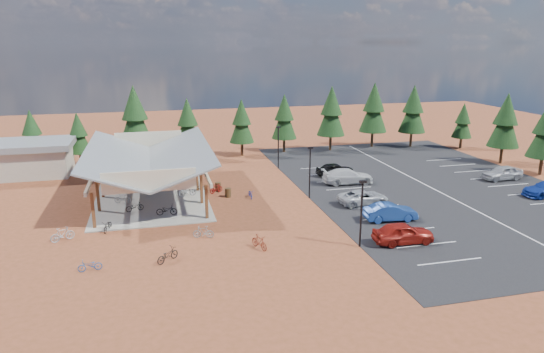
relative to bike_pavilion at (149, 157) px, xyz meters
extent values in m
plane|color=brown|center=(10.00, -7.00, -3.82)|extent=(140.00, 140.00, 0.00)
cube|color=black|center=(28.50, -4.00, -3.80)|extent=(27.00, 44.00, 0.04)
cube|color=gray|center=(0.00, 0.00, -3.77)|extent=(10.60, 18.60, 0.10)
cube|color=#512617|center=(-4.60, -8.40, -2.22)|extent=(0.25, 0.25, 3.00)
cube|color=#512617|center=(-4.60, -4.20, -2.22)|extent=(0.25, 0.25, 3.00)
cube|color=#512617|center=(-4.60, 0.00, -2.22)|extent=(0.25, 0.25, 3.00)
cube|color=#512617|center=(-4.60, 4.20, -2.22)|extent=(0.25, 0.25, 3.00)
cube|color=#512617|center=(-4.60, 8.40, -2.22)|extent=(0.25, 0.25, 3.00)
cube|color=#512617|center=(4.60, -8.40, -2.22)|extent=(0.25, 0.25, 3.00)
cube|color=#512617|center=(4.60, -4.20, -2.22)|extent=(0.25, 0.25, 3.00)
cube|color=#512617|center=(4.60, 0.00, -2.22)|extent=(0.25, 0.25, 3.00)
cube|color=#512617|center=(4.60, 4.20, -2.22)|extent=(0.25, 0.25, 3.00)
cube|color=#512617|center=(4.60, 8.40, -2.22)|extent=(0.25, 0.25, 3.00)
cube|color=beige|center=(-5.00, 0.00, -0.72)|extent=(0.22, 18.00, 0.35)
cube|color=beige|center=(5.00, 0.00, -0.72)|extent=(0.22, 18.00, 0.35)
cube|color=slate|center=(-2.90, 0.00, 0.18)|extent=(5.85, 19.40, 2.13)
cube|color=slate|center=(2.90, 0.00, 0.18)|extent=(5.85, 19.40, 2.13)
cube|color=beige|center=(0.00, -9.00, 0.08)|extent=(7.50, 0.15, 1.80)
cube|color=beige|center=(0.00, 9.00, 0.08)|extent=(7.50, 0.15, 1.80)
cube|color=#ADA593|center=(-14.00, 11.00, -2.22)|extent=(10.00, 6.00, 3.20)
cube|color=slate|center=(-14.00, 11.00, -0.27)|extent=(11.00, 7.00, 0.70)
cylinder|color=black|center=(15.00, -17.00, -1.32)|extent=(0.14, 0.14, 5.00)
cube|color=black|center=(15.00, -17.00, 1.23)|extent=(0.50, 0.25, 0.18)
cylinder|color=black|center=(15.00, -5.00, -1.32)|extent=(0.14, 0.14, 5.00)
cube|color=black|center=(15.00, -5.00, 1.23)|extent=(0.50, 0.25, 0.18)
cylinder|color=black|center=(15.00, 7.00, -1.32)|extent=(0.14, 0.14, 5.00)
cube|color=black|center=(15.00, 7.00, 1.23)|extent=(0.50, 0.25, 0.18)
cylinder|color=#3F2B16|center=(7.34, -2.72, -3.37)|extent=(0.60, 0.60, 0.90)
cylinder|color=#3F2B16|center=(6.65, -0.44, -3.37)|extent=(0.60, 0.60, 0.90)
cylinder|color=#382314|center=(-13.80, 15.73, -2.98)|extent=(0.36, 0.36, 1.69)
cone|color=black|center=(-13.80, 15.73, -0.10)|extent=(2.98, 2.98, 4.06)
cone|color=black|center=(-13.80, 15.73, 1.60)|extent=(2.30, 2.30, 3.05)
cylinder|color=#382314|center=(-8.34, 14.54, -3.02)|extent=(0.36, 0.36, 1.60)
cone|color=black|center=(-8.34, 14.54, -0.29)|extent=(2.82, 2.82, 3.85)
cone|color=black|center=(-8.34, 14.54, 1.31)|extent=(2.18, 2.18, 2.89)
cylinder|color=#382314|center=(-1.54, 14.82, -2.64)|extent=(0.36, 0.36, 2.36)
cone|color=black|center=(-1.54, 14.82, 1.38)|extent=(4.16, 4.16, 5.67)
cone|color=black|center=(-1.54, 14.82, 3.74)|extent=(3.22, 3.22, 4.26)
cylinder|color=#382314|center=(4.95, 14.69, -2.86)|extent=(0.36, 0.36, 1.94)
cone|color=black|center=(4.95, 14.69, 0.44)|extent=(3.41, 3.41, 4.65)
cone|color=black|center=(4.95, 14.69, 2.37)|extent=(2.63, 2.63, 3.48)
cylinder|color=#382314|center=(12.03, 14.85, -2.90)|extent=(0.36, 0.36, 1.85)
cone|color=black|center=(12.03, 14.85, 0.26)|extent=(3.26, 3.26, 4.45)
cone|color=black|center=(12.03, 14.85, 2.11)|extent=(2.52, 2.52, 3.34)
cylinder|color=#382314|center=(18.10, 15.62, -2.84)|extent=(0.36, 0.36, 1.96)
cone|color=black|center=(18.10, 15.62, 0.49)|extent=(3.45, 3.45, 4.70)
cone|color=black|center=(18.10, 15.62, 2.45)|extent=(2.66, 2.66, 3.53)
cylinder|color=#382314|center=(24.72, 15.07, -2.72)|extent=(0.36, 0.36, 2.21)
cone|color=black|center=(24.72, 15.07, 1.03)|extent=(3.89, 3.89, 5.30)
cone|color=black|center=(24.72, 15.07, 3.24)|extent=(3.00, 3.00, 3.97)
cylinder|color=#382314|center=(31.51, 15.97, -2.69)|extent=(0.36, 0.36, 2.27)
cone|color=black|center=(31.51, 15.97, 1.17)|extent=(4.00, 4.00, 5.45)
cone|color=black|center=(31.51, 15.97, 3.44)|extent=(3.09, 3.09, 4.09)
cylinder|color=#382314|center=(37.04, 14.66, -2.73)|extent=(0.36, 0.36, 2.19)
cone|color=black|center=(37.04, 14.66, 0.99)|extent=(3.85, 3.85, 5.25)
cone|color=black|center=(37.04, 14.66, 3.18)|extent=(2.98, 2.98, 3.94)
cylinder|color=#382314|center=(43.61, -3.04, -2.78)|extent=(0.36, 0.36, 2.08)
cylinder|color=#382314|center=(42.91, 2.75, -2.74)|extent=(0.36, 0.36, 2.16)
cone|color=black|center=(42.91, 2.75, 0.93)|extent=(3.80, 3.80, 5.18)
cone|color=black|center=(42.91, 2.75, 3.09)|extent=(2.94, 2.94, 3.89)
cylinder|color=#382314|center=(43.46, 11.91, -3.03)|extent=(0.36, 0.36, 1.58)
cone|color=black|center=(43.46, 11.91, -0.34)|extent=(2.79, 2.79, 3.80)
cone|color=black|center=(43.46, 11.91, 1.25)|extent=(2.16, 2.16, 2.85)
imported|color=black|center=(-1.49, -5.05, -3.30)|extent=(1.69, 0.98, 0.84)
imported|color=#9A9EA1|center=(-2.63, -2.49, -3.24)|extent=(1.67, 0.89, 0.97)
imported|color=navy|center=(-3.38, 1.22, -3.32)|extent=(1.63, 0.91, 0.81)
imported|color=maroon|center=(-2.07, 7.79, -3.20)|extent=(1.81, 0.76, 1.05)
imported|color=black|center=(1.26, -6.81, -3.25)|extent=(1.87, 0.83, 0.95)
imported|color=gray|center=(3.46, -1.85, -3.17)|extent=(1.91, 1.03, 1.11)
imported|color=navy|center=(3.20, 0.94, -3.26)|extent=(1.84, 0.79, 0.94)
imported|color=maroon|center=(1.62, 7.37, -3.19)|extent=(1.86, 0.94, 1.07)
imported|color=black|center=(-3.51, -9.21, -3.38)|extent=(1.01, 1.80, 0.90)
imported|color=#A0A3AA|center=(-6.71, -10.53, -3.27)|extent=(1.87, 1.29, 1.10)
imported|color=#1D4F9D|center=(-4.13, -16.40, -3.41)|extent=(1.61, 0.72, 0.82)
imported|color=maroon|center=(7.62, -15.60, -3.28)|extent=(1.20, 1.88, 1.10)
imported|color=black|center=(0.96, -16.15, -3.33)|extent=(1.84, 1.70, 0.98)
imported|color=gray|center=(3.84, -12.53, -3.33)|extent=(1.70, 0.86, 0.99)
imported|color=navy|center=(9.44, -3.47, -3.41)|extent=(0.56, 1.57, 0.82)
imported|color=maroon|center=(6.40, -1.06, -3.36)|extent=(1.56, 1.13, 0.93)
imported|color=black|center=(4.65, -0.49, -3.34)|extent=(1.90, 0.87, 0.96)
imported|color=maroon|center=(18.42, -17.21, -3.00)|extent=(4.71, 2.06, 1.58)
imported|color=navy|center=(19.75, -12.58, -3.04)|extent=(4.62, 1.91, 1.49)
imported|color=#A9ACB1|center=(19.30, -8.03, -3.12)|extent=(4.89, 2.49, 1.33)
imported|color=silver|center=(20.59, -1.18, -2.99)|extent=(5.62, 2.61, 1.59)
imported|color=black|center=(20.41, 2.12, -3.05)|extent=(4.39, 1.97, 1.47)
imported|color=#979A9F|center=(37.77, -3.92, -3.00)|extent=(4.68, 2.08, 1.56)
camera|label=1|loc=(0.52, -47.93, 10.91)|focal=32.00mm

